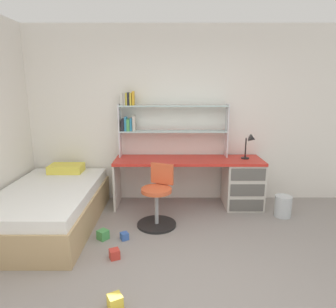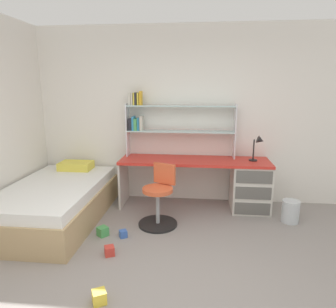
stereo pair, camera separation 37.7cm
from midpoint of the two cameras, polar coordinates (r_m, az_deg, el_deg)
room_shell at (r=3.63m, az=-14.00°, el=5.31°), size 5.71×6.05×2.73m
desk at (r=4.62m, az=14.92°, el=-5.17°), size 2.22×0.61×0.74m
bookshelf_hutch at (r=4.57m, az=1.95°, el=6.61°), size 1.67×0.22×1.00m
desk_lamp at (r=4.54m, az=19.29°, el=1.74°), size 0.20×0.17×0.38m
swivel_chair at (r=3.99m, az=0.98°, el=-9.11°), size 0.52×0.52×0.81m
bed_platform at (r=4.35m, az=-18.38°, el=-8.78°), size 1.19×2.00×0.64m
waste_bin at (r=4.52m, az=24.70°, el=-9.99°), size 0.23×0.23×0.30m
toy_block_yellow_0 at (r=2.84m, az=-9.00°, el=-25.59°), size 0.15×0.15×0.11m
toy_block_blue_1 at (r=3.80m, az=-5.69°, el=-15.03°), size 0.12×0.12×0.09m
toy_block_green_2 at (r=3.86m, az=-9.60°, el=-14.47°), size 0.16×0.16×0.11m
toy_block_red_3 at (r=3.46m, az=-7.96°, el=-17.97°), size 0.14×0.14×0.10m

